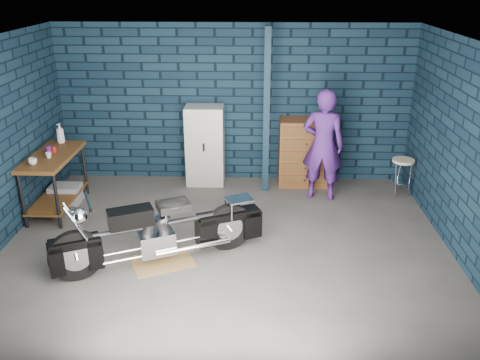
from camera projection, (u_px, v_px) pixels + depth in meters
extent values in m
plane|color=#54514F|center=(226.00, 246.00, 6.89)|extent=(6.00, 6.00, 0.00)
cube|color=black|center=(234.00, 104.00, 8.69)|extent=(6.00, 0.02, 2.70)
cube|color=black|center=(466.00, 155.00, 6.28)|extent=(0.02, 5.00, 2.70)
cube|color=beige|center=(223.00, 42.00, 5.86)|extent=(6.00, 5.00, 0.02)
cube|color=#102435|center=(266.00, 113.00, 8.16)|extent=(0.10, 0.10, 2.70)
cube|color=brown|center=(56.00, 183.00, 7.79)|extent=(0.60, 1.40, 0.91)
cube|color=brown|center=(162.00, 261.00, 6.52)|extent=(0.92, 0.83, 0.01)
imported|color=#4A1F76|center=(323.00, 145.00, 8.04)|extent=(0.74, 0.57, 1.81)
cube|color=gray|center=(66.00, 194.00, 8.16)|extent=(0.47, 0.34, 0.29)
cube|color=beige|center=(205.00, 146.00, 8.70)|extent=(0.64, 0.46, 1.38)
cube|color=brown|center=(305.00, 153.00, 8.69)|extent=(0.87, 0.48, 1.16)
imported|color=beige|center=(33.00, 161.00, 7.20)|extent=(0.15, 0.15, 0.10)
imported|color=beige|center=(49.00, 155.00, 7.46)|extent=(0.09, 0.09, 0.08)
cylinder|color=#531965|center=(49.00, 150.00, 7.65)|extent=(0.11, 0.11, 0.11)
cylinder|color=maroon|center=(54.00, 150.00, 7.68)|extent=(0.07, 0.07, 0.10)
imported|color=gray|center=(60.00, 133.00, 8.08)|extent=(0.16, 0.16, 0.32)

